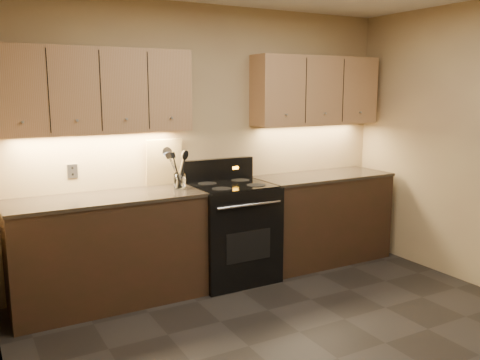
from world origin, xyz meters
The scene contains 16 objects.
floor centered at (0.00, 0.00, 0.00)m, with size 4.00×4.00×0.00m, color black.
wall_back centered at (0.00, 2.00, 1.30)m, with size 4.00×0.04×2.60m, color tan.
wall_left centered at (-2.00, 0.00, 1.30)m, with size 0.04×4.00×2.60m, color tan.
counter_left centered at (-1.10, 1.70, 0.47)m, with size 1.62×0.62×0.93m.
counter_right centered at (1.18, 1.70, 0.47)m, with size 1.46×0.62×0.93m.
stove centered at (0.08, 1.68, 0.48)m, with size 0.76×0.68×1.14m.
upper_cab_left centered at (-1.10, 1.85, 1.80)m, with size 1.60×0.30×0.70m, color #A17950.
upper_cab_right centered at (1.18, 1.85, 1.80)m, with size 1.44×0.30×0.70m, color #A17950.
outlet_plate centered at (-1.30, 1.99, 1.12)m, with size 0.09×0.01×0.12m, color #B2B5BA.
utensil_crock centered at (-0.42, 1.73, 0.99)m, with size 0.12×0.12×0.14m.
cutting_board centered at (-0.48, 1.96, 1.15)m, with size 0.34×0.02×0.43m, color #DBB876.
wooden_spoon centered at (-0.45, 1.72, 1.11)m, with size 0.06×0.06×0.33m, color #DBB876, non-canonical shape.
black_spoon centered at (-0.42, 1.75, 1.11)m, with size 0.06×0.06×0.33m, color black, non-canonical shape.
black_turner centered at (-0.42, 1.71, 1.11)m, with size 0.08×0.08×0.33m, color black, non-canonical shape.
steel_spatula centered at (-0.40, 1.74, 1.12)m, with size 0.08×0.08×0.35m, color silver, non-canonical shape.
steel_skimmer centered at (-0.38, 1.72, 1.13)m, with size 0.09×0.09×0.37m, color silver, non-canonical shape.
Camera 1 is at (-2.14, -2.47, 1.81)m, focal length 38.00 mm.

